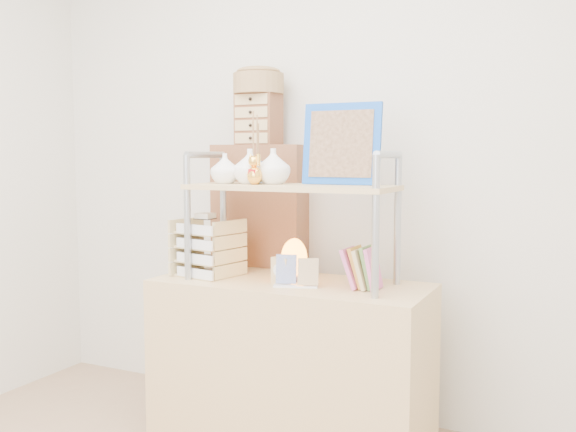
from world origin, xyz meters
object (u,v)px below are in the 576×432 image
object	(u,v)px
cabinet	(261,278)
letter_tray	(206,251)
salt_lamp	(294,259)
desk	(291,366)

from	to	relation	value
cabinet	letter_tray	size ratio (longest dim) A/B	4.69
salt_lamp	cabinet	bearing A→B (deg)	136.48
cabinet	salt_lamp	xyz separation A→B (m)	(0.34, -0.32, 0.17)
salt_lamp	desk	bearing A→B (deg)	-82.16
desk	cabinet	size ratio (longest dim) A/B	0.89
desk	salt_lamp	size ratio (longest dim) A/B	6.51
desk	letter_tray	distance (m)	0.64
letter_tray	salt_lamp	xyz separation A→B (m)	(0.40, 0.09, -0.02)
desk	salt_lamp	xyz separation A→B (m)	(-0.01, 0.05, 0.47)
desk	letter_tray	size ratio (longest dim) A/B	4.17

